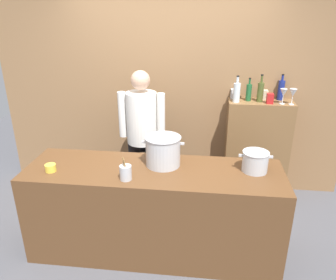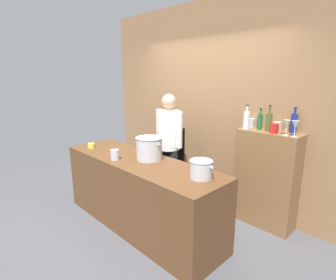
{
  "view_description": "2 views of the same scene",
  "coord_description": "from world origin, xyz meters",
  "px_view_note": "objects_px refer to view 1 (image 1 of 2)",
  "views": [
    {
      "loc": [
        0.44,
        -2.62,
        2.28
      ],
      "look_at": [
        0.08,
        0.42,
        1.02
      ],
      "focal_mm": 34.79,
      "sensor_mm": 36.0,
      "label": 1
    },
    {
      "loc": [
        2.48,
        -1.92,
        1.92
      ],
      "look_at": [
        0.07,
        0.44,
        1.09
      ],
      "focal_mm": 28.15,
      "sensor_mm": 36.0,
      "label": 2
    }
  ],
  "objects_px": {
    "spice_tin_silver": "(234,94)",
    "wine_glass_wide": "(293,93)",
    "utensil_crock": "(126,172)",
    "wine_bottle_clear": "(237,92)",
    "spice_tin_red": "(270,99)",
    "wine_bottle_green": "(249,92)",
    "wine_glass_tall": "(284,93)",
    "stockpot_small": "(255,161)",
    "wine_bottle_cobalt": "(281,90)",
    "chef": "(142,132)",
    "butter_jar": "(51,168)",
    "stockpot_large": "(163,151)",
    "wine_bottle_olive": "(260,92)",
    "spice_tin_cream": "(264,95)"
  },
  "relations": [
    {
      "from": "stockpot_large",
      "to": "wine_bottle_clear",
      "type": "xyz_separation_m",
      "value": [
        0.73,
        1.02,
        0.33
      ]
    },
    {
      "from": "stockpot_small",
      "to": "wine_glass_tall",
      "type": "height_order",
      "value": "wine_glass_tall"
    },
    {
      "from": "wine_bottle_green",
      "to": "spice_tin_silver",
      "type": "height_order",
      "value": "wine_bottle_green"
    },
    {
      "from": "stockpot_large",
      "to": "wine_bottle_green",
      "type": "height_order",
      "value": "wine_bottle_green"
    },
    {
      "from": "wine_glass_tall",
      "to": "spice_tin_silver",
      "type": "distance_m",
      "value": 0.56
    },
    {
      "from": "wine_bottle_clear",
      "to": "chef",
      "type": "bearing_deg",
      "value": -161.63
    },
    {
      "from": "utensil_crock",
      "to": "wine_bottle_clear",
      "type": "xyz_separation_m",
      "value": [
        1.01,
        1.34,
        0.4
      ]
    },
    {
      "from": "chef",
      "to": "utensil_crock",
      "type": "distance_m",
      "value": 0.99
    },
    {
      "from": "wine_bottle_cobalt",
      "to": "wine_glass_tall",
      "type": "relative_size",
      "value": 1.73
    },
    {
      "from": "stockpot_small",
      "to": "wine_bottle_cobalt",
      "type": "xyz_separation_m",
      "value": [
        0.42,
        1.21,
        0.38
      ]
    },
    {
      "from": "stockpot_small",
      "to": "wine_bottle_green",
      "type": "bearing_deg",
      "value": 88.28
    },
    {
      "from": "wine_bottle_clear",
      "to": "wine_bottle_green",
      "type": "height_order",
      "value": "wine_bottle_clear"
    },
    {
      "from": "wine_glass_tall",
      "to": "wine_glass_wide",
      "type": "distance_m",
      "value": 0.1
    },
    {
      "from": "spice_tin_silver",
      "to": "wine_glass_wide",
      "type": "bearing_deg",
      "value": -17.43
    },
    {
      "from": "butter_jar",
      "to": "wine_glass_wide",
      "type": "xyz_separation_m",
      "value": [
        2.34,
        1.24,
        0.45
      ]
    },
    {
      "from": "wine_bottle_green",
      "to": "wine_glass_wide",
      "type": "relative_size",
      "value": 1.48
    },
    {
      "from": "utensil_crock",
      "to": "spice_tin_silver",
      "type": "bearing_deg",
      "value": 56.36
    },
    {
      "from": "wine_glass_wide",
      "to": "wine_bottle_cobalt",
      "type": "bearing_deg",
      "value": 114.48
    },
    {
      "from": "wine_glass_tall",
      "to": "spice_tin_red",
      "type": "relative_size",
      "value": 1.52
    },
    {
      "from": "wine_bottle_cobalt",
      "to": "spice_tin_silver",
      "type": "distance_m",
      "value": 0.54
    },
    {
      "from": "wine_bottle_olive",
      "to": "spice_tin_red",
      "type": "xyz_separation_m",
      "value": [
        0.1,
        -0.07,
        -0.06
      ]
    },
    {
      "from": "wine_bottle_clear",
      "to": "wine_bottle_green",
      "type": "bearing_deg",
      "value": 27.24
    },
    {
      "from": "butter_jar",
      "to": "wine_bottle_green",
      "type": "xyz_separation_m",
      "value": [
        1.87,
        1.35,
        0.42
      ]
    },
    {
      "from": "wine_bottle_green",
      "to": "wine_glass_wide",
      "type": "distance_m",
      "value": 0.49
    },
    {
      "from": "stockpot_small",
      "to": "spice_tin_red",
      "type": "bearing_deg",
      "value": 75.56
    },
    {
      "from": "utensil_crock",
      "to": "butter_jar",
      "type": "relative_size",
      "value": 2.17
    },
    {
      "from": "wine_bottle_green",
      "to": "wine_glass_tall",
      "type": "distance_m",
      "value": 0.39
    },
    {
      "from": "chef",
      "to": "stockpot_large",
      "type": "bearing_deg",
      "value": 117.98
    },
    {
      "from": "spice_tin_silver",
      "to": "wine_glass_tall",
      "type": "bearing_deg",
      "value": -19.19
    },
    {
      "from": "butter_jar",
      "to": "wine_bottle_olive",
      "type": "xyz_separation_m",
      "value": [
        2.0,
        1.32,
        0.44
      ]
    },
    {
      "from": "butter_jar",
      "to": "wine_glass_wide",
      "type": "distance_m",
      "value": 2.68
    },
    {
      "from": "utensil_crock",
      "to": "wine_glass_wide",
      "type": "relative_size",
      "value": 1.16
    },
    {
      "from": "stockpot_large",
      "to": "wine_glass_wide",
      "type": "xyz_separation_m",
      "value": [
        1.35,
        0.99,
        0.34
      ]
    },
    {
      "from": "chef",
      "to": "wine_bottle_clear",
      "type": "height_order",
      "value": "chef"
    },
    {
      "from": "wine_glass_tall",
      "to": "spice_tin_silver",
      "type": "xyz_separation_m",
      "value": [
        -0.53,
        0.18,
        -0.07
      ]
    },
    {
      "from": "spice_tin_silver",
      "to": "spice_tin_cream",
      "type": "distance_m",
      "value": 0.35
    },
    {
      "from": "utensil_crock",
      "to": "butter_jar",
      "type": "height_order",
      "value": "utensil_crock"
    },
    {
      "from": "spice_tin_silver",
      "to": "spice_tin_red",
      "type": "bearing_deg",
      "value": -24.51
    },
    {
      "from": "wine_bottle_clear",
      "to": "spice_tin_silver",
      "type": "relative_size",
      "value": 2.69
    },
    {
      "from": "stockpot_small",
      "to": "spice_tin_cream",
      "type": "distance_m",
      "value": 1.27
    },
    {
      "from": "chef",
      "to": "wine_bottle_green",
      "type": "relative_size",
      "value": 6.12
    },
    {
      "from": "chef",
      "to": "butter_jar",
      "type": "xyz_separation_m",
      "value": [
        -0.67,
        -0.92,
        -0.03
      ]
    },
    {
      "from": "wine_bottle_green",
      "to": "wine_bottle_cobalt",
      "type": "distance_m",
      "value": 0.39
    },
    {
      "from": "wine_bottle_clear",
      "to": "spice_tin_cream",
      "type": "bearing_deg",
      "value": 24.7
    },
    {
      "from": "spice_tin_silver",
      "to": "spice_tin_cream",
      "type": "bearing_deg",
      "value": -0.64
    },
    {
      "from": "butter_jar",
      "to": "chef",
      "type": "bearing_deg",
      "value": 54.22
    },
    {
      "from": "stockpot_large",
      "to": "wine_bottle_green",
      "type": "bearing_deg",
      "value": 51.52
    },
    {
      "from": "spice_tin_cream",
      "to": "wine_bottle_clear",
      "type": "bearing_deg",
      "value": -155.3
    },
    {
      "from": "stockpot_large",
      "to": "wine_bottle_green",
      "type": "relative_size",
      "value": 1.45
    },
    {
      "from": "stockpot_small",
      "to": "spice_tin_silver",
      "type": "xyz_separation_m",
      "value": [
        -0.12,
        1.21,
        0.31
      ]
    }
  ]
}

